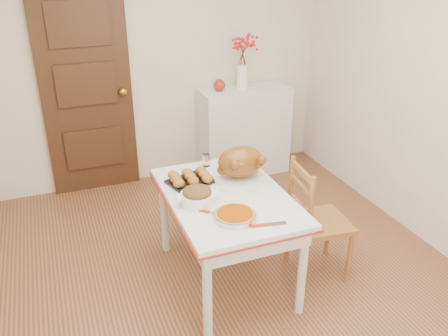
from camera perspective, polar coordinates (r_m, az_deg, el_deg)
name	(u,v)px	position (r m, az deg, el deg)	size (l,w,h in m)	color
floor	(231,285)	(3.56, 0.89, -14.07)	(3.50, 4.00, 0.00)	brown
wall_back	(156,61)	(4.78, -8.28, 12.83)	(3.50, 0.00, 2.50)	silver
wall_right	(448,97)	(3.92, 25.73, 7.85)	(0.00, 4.00, 2.50)	silver
door_back	(87,90)	(4.70, -16.44, 9.08)	(0.85, 0.06, 2.06)	#341D13
sideboard	(244,131)	(5.06, 2.40, 4.55)	(0.94, 0.42, 0.94)	silver
kitchen_table	(226,238)	(3.42, 0.31, -8.51)	(0.82, 1.20, 0.72)	silver
chair_oak	(320,220)	(3.51, 11.70, -6.22)	(0.40, 0.40, 0.91)	#A0582E
berry_vase	(243,63)	(4.84, 2.29, 12.65)	(0.27, 0.27, 0.52)	white
apple	(219,85)	(4.79, -0.57, 10.08)	(0.12, 0.12, 0.12)	maroon
turkey_platter	(240,163)	(3.40, 2.01, 0.59)	(0.40, 0.32, 0.25)	brown
pumpkin_pie	(235,215)	(2.94, 1.35, -5.73)	(0.27, 0.27, 0.06)	#933900
stuffing_dish	(197,196)	(3.11, -3.29, -3.39)	(0.29, 0.23, 0.11)	brown
rolls_tray	(190,178)	(3.38, -4.16, -1.19)	(0.30, 0.24, 0.08)	#BE6521
pie_server	(269,224)	(2.90, 5.47, -6.88)	(0.23, 0.07, 0.01)	silver
carving_knife	(215,213)	(3.00, -1.13, -5.54)	(0.26, 0.06, 0.01)	silver
drinking_glass	(206,160)	(3.63, -2.21, 0.98)	(0.06, 0.06, 0.10)	white
shaker_pair	(235,158)	(3.67, 1.29, 1.20)	(0.10, 0.04, 0.10)	white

